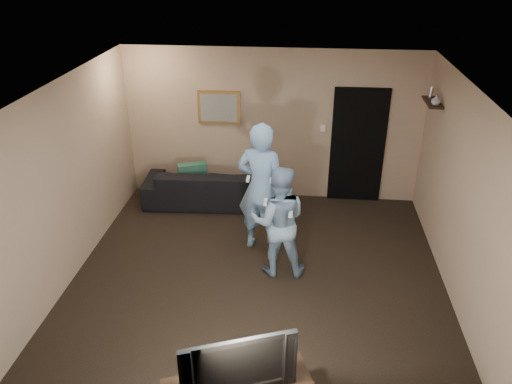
# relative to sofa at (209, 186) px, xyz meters

# --- Properties ---
(ground) EXTENTS (5.00, 5.00, 0.00)m
(ground) POSITION_rel_sofa_xyz_m (1.05, -2.08, -0.32)
(ground) COLOR black
(ground) RESTS_ON ground
(ceiling) EXTENTS (5.00, 5.00, 0.04)m
(ceiling) POSITION_rel_sofa_xyz_m (1.05, -2.08, 2.28)
(ceiling) COLOR silver
(ceiling) RESTS_ON wall_back
(wall_back) EXTENTS (5.00, 0.04, 2.60)m
(wall_back) POSITION_rel_sofa_xyz_m (1.05, 0.42, 0.98)
(wall_back) COLOR tan
(wall_back) RESTS_ON ground
(wall_front) EXTENTS (5.00, 0.04, 2.60)m
(wall_front) POSITION_rel_sofa_xyz_m (1.05, -4.58, 0.98)
(wall_front) COLOR tan
(wall_front) RESTS_ON ground
(wall_left) EXTENTS (0.04, 5.00, 2.60)m
(wall_left) POSITION_rel_sofa_xyz_m (-1.45, -2.08, 0.98)
(wall_left) COLOR tan
(wall_left) RESTS_ON ground
(wall_right) EXTENTS (0.04, 5.00, 2.60)m
(wall_right) POSITION_rel_sofa_xyz_m (3.55, -2.08, 0.98)
(wall_right) COLOR tan
(wall_right) RESTS_ON ground
(sofa) EXTENTS (2.24, 0.97, 0.64)m
(sofa) POSITION_rel_sofa_xyz_m (0.00, 0.00, 0.00)
(sofa) COLOR black
(sofa) RESTS_ON ground
(throw_pillow) EXTENTS (0.51, 0.32, 0.49)m
(throw_pillow) POSITION_rel_sofa_xyz_m (-0.28, 0.00, 0.16)
(throw_pillow) COLOR #1A4E3B
(throw_pillow) RESTS_ON sofa
(painting_frame) EXTENTS (0.72, 0.05, 0.57)m
(painting_frame) POSITION_rel_sofa_xyz_m (0.15, 0.40, 1.28)
(painting_frame) COLOR olive
(painting_frame) RESTS_ON wall_back
(painting_canvas) EXTENTS (0.62, 0.01, 0.47)m
(painting_canvas) POSITION_rel_sofa_xyz_m (0.15, 0.37, 1.28)
(painting_canvas) COLOR slate
(painting_canvas) RESTS_ON painting_frame
(doorway) EXTENTS (0.90, 0.06, 2.00)m
(doorway) POSITION_rel_sofa_xyz_m (2.50, 0.39, 0.68)
(doorway) COLOR black
(doorway) RESTS_ON ground
(light_switch) EXTENTS (0.08, 0.02, 0.12)m
(light_switch) POSITION_rel_sofa_xyz_m (1.90, 0.40, 0.98)
(light_switch) COLOR silver
(light_switch) RESTS_ON wall_back
(wall_shelf) EXTENTS (0.20, 0.60, 0.03)m
(wall_shelf) POSITION_rel_sofa_xyz_m (3.44, -0.28, 1.67)
(wall_shelf) COLOR black
(wall_shelf) RESTS_ON wall_right
(shelf_vase) EXTENTS (0.15, 0.15, 0.14)m
(shelf_vase) POSITION_rel_sofa_xyz_m (3.44, -0.45, 1.75)
(shelf_vase) COLOR #B7B7BD
(shelf_vase) RESTS_ON wall_shelf
(shelf_figurine) EXTENTS (0.06, 0.06, 0.18)m
(shelf_figurine) POSITION_rel_sofa_xyz_m (3.44, -0.10, 1.77)
(shelf_figurine) COLOR silver
(shelf_figurine) RESTS_ON wall_shelf
(television) EXTENTS (1.03, 0.49, 0.60)m
(television) POSITION_rel_sofa_xyz_m (1.08, -4.35, 0.47)
(television) COLOR black
(television) RESTS_ON tv_console
(wii_player_left) EXTENTS (0.80, 0.62, 1.95)m
(wii_player_left) POSITION_rel_sofa_xyz_m (1.02, -1.31, 0.65)
(wii_player_left) COLOR #78A4D1
(wii_player_left) RESTS_ON ground
(wii_player_right) EXTENTS (0.80, 0.64, 1.57)m
(wii_player_right) POSITION_rel_sofa_xyz_m (1.31, -1.89, 0.47)
(wii_player_right) COLOR #82A0BD
(wii_player_right) RESTS_ON ground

